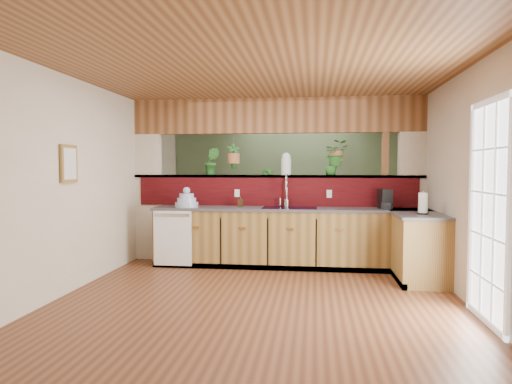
# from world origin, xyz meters

# --- Properties ---
(ground) EXTENTS (4.60, 7.00, 0.01)m
(ground) POSITION_xyz_m (0.00, 0.00, 0.00)
(ground) COLOR brown
(ground) RESTS_ON ground
(ceiling) EXTENTS (4.60, 7.00, 0.01)m
(ceiling) POSITION_xyz_m (0.00, 0.00, 2.60)
(ceiling) COLOR brown
(ceiling) RESTS_ON ground
(wall_back) EXTENTS (4.60, 0.02, 2.60)m
(wall_back) POSITION_xyz_m (0.00, 3.50, 1.30)
(wall_back) COLOR beige
(wall_back) RESTS_ON ground
(wall_front) EXTENTS (4.60, 0.02, 2.60)m
(wall_front) POSITION_xyz_m (0.00, -3.50, 1.30)
(wall_front) COLOR beige
(wall_front) RESTS_ON ground
(wall_left) EXTENTS (0.02, 7.00, 2.60)m
(wall_left) POSITION_xyz_m (-2.30, 0.00, 1.30)
(wall_left) COLOR beige
(wall_left) RESTS_ON ground
(wall_right) EXTENTS (0.02, 7.00, 2.60)m
(wall_right) POSITION_xyz_m (2.30, 0.00, 1.30)
(wall_right) COLOR beige
(wall_right) RESTS_ON ground
(pass_through_partition) EXTENTS (4.60, 0.21, 2.60)m
(pass_through_partition) POSITION_xyz_m (0.03, 1.35, 1.19)
(pass_through_partition) COLOR beige
(pass_through_partition) RESTS_ON ground
(pass_through_ledge) EXTENTS (4.60, 0.21, 0.04)m
(pass_through_ledge) POSITION_xyz_m (0.00, 1.35, 1.37)
(pass_through_ledge) COLOR brown
(pass_through_ledge) RESTS_ON ground
(header_beam) EXTENTS (4.60, 0.15, 0.55)m
(header_beam) POSITION_xyz_m (0.00, 1.35, 2.33)
(header_beam) COLOR brown
(header_beam) RESTS_ON ground
(sage_backwall) EXTENTS (4.55, 0.02, 2.55)m
(sage_backwall) POSITION_xyz_m (0.00, 3.48, 1.30)
(sage_backwall) COLOR #4E6343
(sage_backwall) RESTS_ON ground
(countertop) EXTENTS (4.14, 1.52, 0.90)m
(countertop) POSITION_xyz_m (0.84, 0.87, 0.45)
(countertop) COLOR brown
(countertop) RESTS_ON ground
(dishwasher) EXTENTS (0.58, 0.03, 0.82)m
(dishwasher) POSITION_xyz_m (-1.48, 0.66, 0.46)
(dishwasher) COLOR white
(dishwasher) RESTS_ON ground
(navy_sink) EXTENTS (0.82, 0.50, 0.18)m
(navy_sink) POSITION_xyz_m (0.25, 0.98, 0.82)
(navy_sink) COLOR black
(navy_sink) RESTS_ON countertop
(french_door) EXTENTS (0.06, 1.02, 2.16)m
(french_door) POSITION_xyz_m (2.27, -1.30, 1.05)
(french_door) COLOR white
(french_door) RESTS_ON ground
(framed_print) EXTENTS (0.04, 0.35, 0.45)m
(framed_print) POSITION_xyz_m (-2.27, -0.80, 1.55)
(framed_print) COLOR brown
(framed_print) RESTS_ON wall_left
(faucet) EXTENTS (0.23, 0.23, 0.52)m
(faucet) POSITION_xyz_m (0.19, 1.13, 1.18)
(faucet) COLOR #B7B7B2
(faucet) RESTS_ON countertop
(dish_stack) EXTENTS (0.35, 0.35, 0.31)m
(dish_stack) POSITION_xyz_m (-1.32, 0.89, 1.00)
(dish_stack) COLOR #9FAFCE
(dish_stack) RESTS_ON countertop
(soap_dispenser) EXTENTS (0.08, 0.08, 0.17)m
(soap_dispenser) POSITION_xyz_m (-0.52, 1.07, 0.98)
(soap_dispenser) COLOR #3B2A15
(soap_dispenser) RESTS_ON countertop
(coffee_maker) EXTENTS (0.15, 0.26, 0.29)m
(coffee_maker) POSITION_xyz_m (1.65, 0.99, 1.03)
(coffee_maker) COLOR black
(coffee_maker) RESTS_ON countertop
(paper_towel) EXTENTS (0.14, 0.14, 0.30)m
(paper_towel) POSITION_xyz_m (2.02, 0.23, 1.04)
(paper_towel) COLOR black
(paper_towel) RESTS_ON countertop
(glass_jar) EXTENTS (0.16, 0.16, 0.35)m
(glass_jar) POSITION_xyz_m (0.17, 1.35, 1.57)
(glass_jar) COLOR silver
(glass_jar) RESTS_ON pass_through_ledge
(ledge_plant_left) EXTENTS (0.26, 0.22, 0.43)m
(ledge_plant_left) POSITION_xyz_m (-1.03, 1.35, 1.61)
(ledge_plant_left) COLOR #235C1F
(ledge_plant_left) RESTS_ON pass_through_ledge
(ledge_plant_right) EXTENTS (0.21, 0.21, 0.34)m
(ledge_plant_right) POSITION_xyz_m (0.87, 1.35, 1.56)
(ledge_plant_right) COLOR #235C1F
(ledge_plant_right) RESTS_ON pass_through_ledge
(hanging_plant_a) EXTENTS (0.26, 0.22, 0.53)m
(hanging_plant_a) POSITION_xyz_m (-0.67, 1.35, 1.82)
(hanging_plant_a) COLOR brown
(hanging_plant_a) RESTS_ON header_beam
(hanging_plant_b) EXTENTS (0.39, 0.35, 0.52)m
(hanging_plant_b) POSITION_xyz_m (0.96, 1.35, 1.90)
(hanging_plant_b) COLOR brown
(hanging_plant_b) RESTS_ON header_beam
(shelving_console) EXTENTS (1.71, 0.66, 1.11)m
(shelving_console) POSITION_xyz_m (-0.85, 3.25, 0.50)
(shelving_console) COLOR black
(shelving_console) RESTS_ON ground
(shelf_plant_a) EXTENTS (0.25, 0.19, 0.41)m
(shelf_plant_a) POSITION_xyz_m (-1.50, 3.25, 1.26)
(shelf_plant_a) COLOR #235C1F
(shelf_plant_a) RESTS_ON shelving_console
(shelf_plant_b) EXTENTS (0.30, 0.30, 0.44)m
(shelf_plant_b) POSITION_xyz_m (-0.33, 3.25, 1.27)
(shelf_plant_b) COLOR #235C1F
(shelf_plant_b) RESTS_ON shelving_console
(floor_plant) EXTENTS (0.86, 0.81, 0.79)m
(floor_plant) POSITION_xyz_m (0.51, 2.57, 0.39)
(floor_plant) COLOR #235C1F
(floor_plant) RESTS_ON ground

